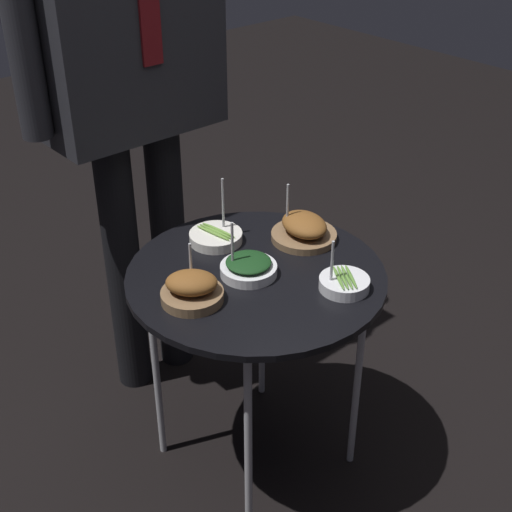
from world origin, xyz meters
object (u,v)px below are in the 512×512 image
serving_cart (256,288)px  bowl_asparagus_back_left (216,236)px  bowl_roast_back_right (304,229)px  bowl_asparagus_front_center (344,283)px  bowl_spinach_mid_right (248,267)px  bowl_roast_front_left (192,289)px  waiter_figure (126,42)px

serving_cart → bowl_asparagus_back_left: (0.02, 0.19, 0.06)m
bowl_roast_back_right → bowl_asparagus_front_center: 0.26m
bowl_roast_back_right → bowl_spinach_mid_right: bearing=-171.5°
bowl_asparagus_back_left → bowl_roast_front_left: bowl_asparagus_back_left is taller
bowl_asparagus_front_center → bowl_roast_front_left: (-0.31, 0.20, 0.02)m
bowl_spinach_mid_right → bowl_asparagus_front_center: size_ratio=1.10×
bowl_spinach_mid_right → bowl_roast_front_left: bearing=179.5°
bowl_roast_back_right → waiter_figure: size_ratio=0.10×
bowl_roast_back_right → waiter_figure: 0.69m
waiter_figure → bowl_spinach_mid_right: bearing=-92.7°
bowl_spinach_mid_right → waiter_figure: bearing=87.3°
bowl_asparagus_front_center → bowl_roast_front_left: size_ratio=0.89×
bowl_spinach_mid_right → waiter_figure: (0.03, 0.53, 0.45)m
bowl_roast_front_left → waiter_figure: 0.71m
bowl_asparagus_front_center → waiter_figure: size_ratio=0.08×
serving_cart → bowl_roast_front_left: bearing=177.2°
bowl_asparagus_back_left → waiter_figure: size_ratio=0.10×
serving_cart → bowl_roast_front_left: size_ratio=4.29×
bowl_asparagus_front_center → bowl_roast_front_left: 0.37m
bowl_roast_back_right → bowl_asparagus_back_left: 0.24m
serving_cart → bowl_asparagus_front_center: 0.24m
bowl_spinach_mid_right → bowl_asparagus_front_center: bowl_spinach_mid_right is taller
bowl_spinach_mid_right → serving_cart: bearing=-22.6°
bowl_spinach_mid_right → bowl_asparagus_back_left: 0.19m
bowl_spinach_mid_right → bowl_roast_back_right: size_ratio=0.84×
serving_cart → bowl_spinach_mid_right: (-0.02, 0.01, 0.07)m
bowl_roast_back_right → waiter_figure: waiter_figure is taller
serving_cart → waiter_figure: waiter_figure is taller
bowl_spinach_mid_right → bowl_roast_front_left: 0.18m
bowl_asparagus_front_center → bowl_asparagus_back_left: (-0.09, 0.39, -0.00)m
bowl_asparagus_back_left → waiter_figure: bearing=92.5°
bowl_asparagus_back_left → bowl_roast_front_left: 0.28m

